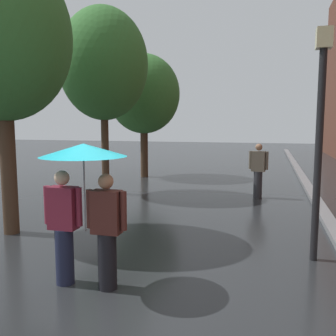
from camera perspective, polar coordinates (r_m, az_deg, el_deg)
The scene contains 8 objects.
ground_plane at distance 5.23m, azimuth -6.95°, elevation -19.18°, with size 80.00×80.00×0.00m, color #26282B.
kerb_strip at distance 14.57m, azimuth 20.71°, elevation -2.32°, with size 0.30×36.00×0.12m, color slate.
street_tree_0 at distance 8.37m, azimuth -24.47°, elevation 17.98°, with size 2.75×2.75×5.69m.
street_tree_1 at distance 12.18m, azimuth -10.02°, elevation 15.58°, with size 2.82×2.82×5.92m.
street_tree_2 at distance 15.76m, azimuth -3.79°, elevation 11.36°, with size 3.03×3.03×5.18m.
couple_under_umbrella at distance 5.20m, azimuth -12.93°, elevation -3.28°, with size 1.25×1.19×2.03m.
street_lamp_post at distance 6.46m, azimuth 22.54°, elevation 5.98°, with size 0.24×0.24×3.80m.
pedestrian_walking_midground at distance 11.59m, azimuth 13.86°, elevation -0.37°, with size 0.58×0.28×1.68m.
Camera 1 is at (1.82, -4.33, 2.30)m, focal length 39.19 mm.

